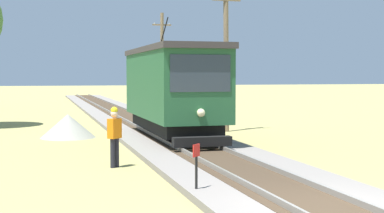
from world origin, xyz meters
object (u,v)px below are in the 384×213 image
object	(u,v)px
red_tram	(173,88)
gravel_pile	(68,126)
utility_pole_near_tram	(226,55)
utility_pole_mid	(162,61)
trackside_signal_marker	(196,167)
track_worker	(115,134)

from	to	relation	value
red_tram	gravel_pile	size ratio (longest dim) A/B	3.61
red_tram	utility_pole_near_tram	bearing A→B (deg)	44.22
utility_pole_near_tram	utility_pole_mid	distance (m)	14.27
utility_pole_mid	gravel_pile	world-z (taller)	utility_pole_mid
trackside_signal_marker	utility_pole_mid	bearing A→B (deg)	79.12
gravel_pile	track_worker	world-z (taller)	track_worker
utility_pole_mid	trackside_signal_marker	bearing A→B (deg)	-100.88
red_tram	trackside_signal_marker	world-z (taller)	red_tram
utility_pole_near_tram	gravel_pile	world-z (taller)	utility_pole_near_tram
track_worker	utility_pole_mid	bearing A→B (deg)	-56.59
trackside_signal_marker	track_worker	xyz separation A→B (m)	(-1.24, 4.38, 0.32)
utility_pole_near_tram	gravel_pile	bearing A→B (deg)	-174.33
red_tram	utility_pole_near_tram	distance (m)	5.02
utility_pole_mid	utility_pole_near_tram	bearing A→B (deg)	-90.00
gravel_pile	utility_pole_mid	bearing A→B (deg)	63.56
utility_pole_mid	trackside_signal_marker	xyz separation A→B (m)	(-5.30, -27.55, -3.03)
red_tram	utility_pole_mid	size ratio (longest dim) A/B	1.19
red_tram	utility_pole_mid	world-z (taller)	utility_pole_mid
red_tram	gravel_pile	distance (m)	5.08
utility_pole_near_tram	gravel_pile	xyz separation A→B (m)	(-7.46, -0.74, -3.15)
trackside_signal_marker	gravel_pile	distance (m)	12.73
utility_pole_near_tram	gravel_pile	size ratio (longest dim) A/B	3.02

